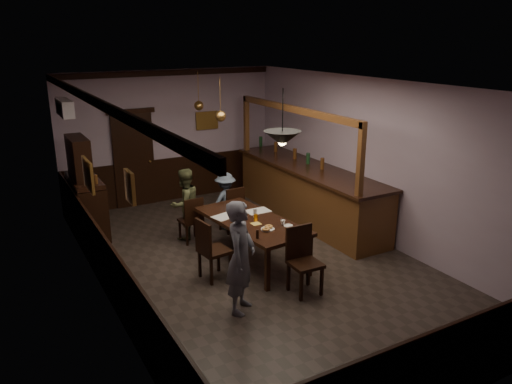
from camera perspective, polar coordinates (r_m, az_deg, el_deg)
room at (r=8.08m, az=-0.03°, el=1.55°), size 5.01×8.01×3.01m
dining_table at (r=8.44m, az=-0.52°, el=-3.57°), size 1.23×2.29×0.75m
chair_far_left at (r=9.32m, az=-7.32°, el=-2.96°), size 0.41×0.41×0.88m
chair_far_right at (r=9.73m, az=-2.65°, el=-1.79°), size 0.42×0.42×0.92m
chair_near at (r=7.54m, az=5.33°, el=-7.37°), size 0.46×0.46×1.02m
chair_side at (r=7.88m, az=-5.28°, el=-6.31°), size 0.49×0.49×1.01m
person_standing at (r=6.90m, az=-1.75°, el=-7.45°), size 0.69×0.70×1.63m
person_seated_left at (r=9.48m, az=-8.13°, el=-1.37°), size 0.80×0.71×1.36m
person_seated_right at (r=9.93m, az=-3.51°, el=-0.99°), size 0.81×0.56×1.14m
newspaper_left at (r=8.56m, az=-3.56°, el=-2.80°), size 0.48×0.39×0.01m
newspaper_right at (r=8.81m, az=0.21°, el=-2.18°), size 0.42×0.30×0.01m
napkin at (r=8.23m, az=-0.00°, el=-3.64°), size 0.17×0.17×0.00m
saucer at (r=8.15m, az=3.70°, el=-3.85°), size 0.15×0.15×0.01m
coffee_cup at (r=8.18m, az=3.09°, el=-3.46°), size 0.09×0.09×0.07m
pastry_plate at (r=8.00m, az=1.35°, el=-4.25°), size 0.22×0.22×0.01m
pastry_ring_a at (r=7.92m, az=1.15°, el=-4.27°), size 0.13×0.13×0.04m
pastry_ring_b at (r=8.02m, az=1.47°, el=-3.96°), size 0.13×0.13×0.04m
soda_can at (r=8.32m, az=-0.02°, el=-2.96°), size 0.07×0.07×0.12m
beer_glass at (r=8.29m, az=-2.23°, el=-2.77°), size 0.06×0.06×0.20m
water_glass at (r=8.50m, az=-0.12°, el=-2.41°), size 0.06×0.06×0.15m
pepper_mill at (r=7.64m, az=0.17°, el=-4.82°), size 0.04×0.04×0.14m
sideboard at (r=10.13m, az=-18.94°, el=-0.42°), size 0.52×1.45×1.92m
bar_counter at (r=10.43m, az=5.99°, el=0.06°), size 1.00×4.28×2.40m
door_back at (r=11.43m, az=-13.78°, el=3.51°), size 0.90×0.06×2.10m
ac_unit at (r=9.87m, az=-21.03°, el=8.97°), size 0.20×0.85×0.30m
picture_left_small at (r=5.58m, az=-14.21°, el=0.56°), size 0.04×0.28×0.36m
picture_left_large at (r=7.96m, az=-18.63°, el=1.86°), size 0.04×0.62×0.48m
picture_back at (r=11.88m, az=-5.62°, el=8.14°), size 0.55×0.04×0.42m
pendant_iron at (r=7.38m, az=3.02°, el=6.14°), size 0.56×0.56×0.84m
pendant_brass_mid at (r=9.26m, az=-4.08°, el=8.64°), size 0.20×0.20×0.81m
pendant_brass_far at (r=10.69m, az=-6.55°, el=9.76°), size 0.20×0.20×0.81m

